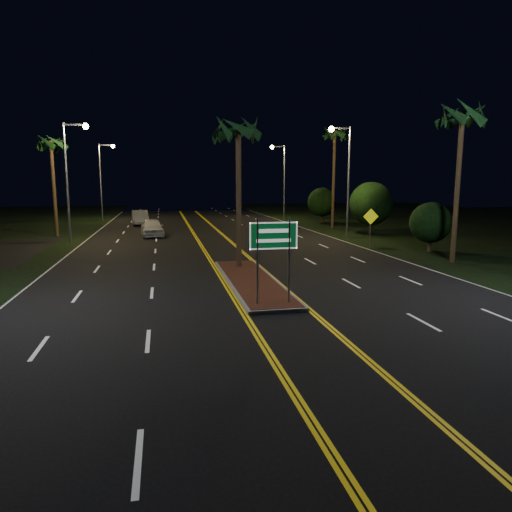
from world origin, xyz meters
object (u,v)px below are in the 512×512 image
object	(u,v)px
shrub_far	(322,202)
car_far	(140,216)
shrub_near	(430,223)
streetlight_right_far	(281,173)
streetlight_left_mid	(71,168)
palm_right_far	(335,135)
warning_sign	(371,222)
streetlight_right_mid	(345,169)
palm_right_near	(462,116)
streetlight_left_far	(103,173)
median_island	(252,281)
car_near	(152,226)
palm_median	(238,130)
highway_sign	(274,244)
palm_left_far	(51,144)
shrub_mid	(371,204)

from	to	relation	value
shrub_far	car_far	size ratio (longest dim) A/B	0.73
shrub_near	shrub_far	xyz separation A→B (m)	(0.30, 22.00, 0.39)
streetlight_right_far	shrub_far	distance (m)	7.56
streetlight_left_mid	shrub_near	distance (m)	26.37
palm_right_far	warning_sign	distance (m)	14.82
streetlight_right_mid	streetlight_right_far	size ratio (longest dim) A/B	1.00
palm_right_near	streetlight_right_far	bearing A→B (deg)	93.37
streetlight_left_far	streetlight_right_far	bearing A→B (deg)	-5.38
shrub_far	streetlight_left_mid	bearing A→B (deg)	-153.82
median_island	palm_right_near	size ratio (longest dim) A/B	1.10
warning_sign	car_far	bearing A→B (deg)	133.12
streetlight_left_mid	car_near	bearing A→B (deg)	24.23
car_near	streetlight_right_far	bearing A→B (deg)	40.07
median_island	palm_median	distance (m)	8.00
highway_sign	palm_left_far	size ratio (longest dim) A/B	0.36
streetlight_left_mid	streetlight_right_mid	bearing A→B (deg)	-5.38
streetlight_left_far	streetlight_right_mid	size ratio (longest dim) A/B	1.00
palm_median	median_island	bearing A→B (deg)	-90.00
streetlight_left_mid	palm_median	world-z (taller)	streetlight_left_mid
streetlight_right_far	car_near	distance (m)	22.34
streetlight_right_mid	streetlight_right_far	xyz separation A→B (m)	(0.00, 20.00, 0.00)
median_island	streetlight_right_far	distance (m)	37.00
highway_sign	streetlight_right_far	xyz separation A→B (m)	(10.61, 39.20, 3.25)
streetlight_left_mid	car_far	xyz separation A→B (m)	(4.28, 13.68, -4.75)
streetlight_right_mid	warning_sign	distance (m)	6.10
streetlight_left_mid	car_far	bearing A→B (deg)	72.62
palm_left_far	streetlight_left_far	bearing A→B (deg)	82.22
highway_sign	palm_right_far	xyz separation A→B (m)	(12.80, 27.20, 6.74)
streetlight_left_mid	streetlight_right_mid	distance (m)	21.32
shrub_near	car_far	distance (m)	30.90
palm_right_near	shrub_near	distance (m)	7.50
shrub_far	car_near	world-z (taller)	shrub_far
shrub_far	warning_sign	bearing A→B (deg)	-99.11
streetlight_left_far	palm_right_far	bearing A→B (deg)	-30.88
shrub_mid	car_near	bearing A→B (deg)	172.17
highway_sign	car_near	size ratio (longest dim) A/B	0.60
palm_right_near	palm_right_far	size ratio (longest dim) A/B	0.90
shrub_near	streetlight_right_far	bearing A→B (deg)	95.89
highway_sign	car_near	xyz separation A→B (m)	(-4.85, 23.80, -1.52)
highway_sign	palm_left_far	bearing A→B (deg)	116.92
shrub_near	shrub_far	bearing A→B (deg)	89.22
streetlight_left_mid	shrub_mid	xyz separation A→B (m)	(24.61, 0.00, -2.93)
streetlight_right_far	car_near	bearing A→B (deg)	-135.11
palm_right_near	car_far	size ratio (longest dim) A/B	1.71
shrub_far	car_near	distance (m)	20.94
palm_median	car_far	xyz separation A→B (m)	(-6.33, 27.18, -6.37)
palm_right_far	shrub_near	size ratio (longest dim) A/B	3.12
streetlight_left_far	warning_sign	distance (m)	34.45
shrub_far	palm_median	bearing A→B (deg)	-118.42
streetlight_right_mid	palm_right_far	bearing A→B (deg)	74.71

